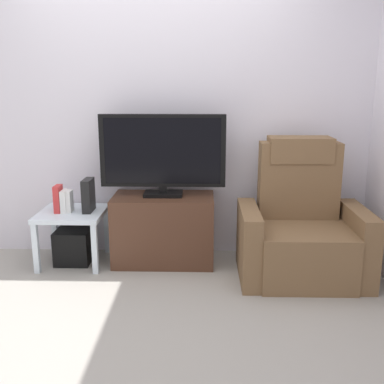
{
  "coord_description": "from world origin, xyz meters",
  "views": [
    {
      "loc": [
        0.41,
        -2.84,
        1.51
      ],
      "look_at": [
        0.33,
        0.5,
        0.7
      ],
      "focal_mm": 42.54,
      "sensor_mm": 36.0,
      "label": 1
    }
  ],
  "objects_px": {
    "side_table": "(72,219)",
    "recliner_armchair": "(301,229)",
    "book_rightmost": "(70,201)",
    "television": "(163,153)",
    "book_middle": "(65,201)",
    "game_console": "(88,195)",
    "tv_stand": "(164,229)",
    "book_leftmost": "(58,199)",
    "subwoofer_box": "(74,246)"
  },
  "relations": [
    {
      "from": "side_table",
      "to": "recliner_armchair",
      "type": "bearing_deg",
      "value": -6.02
    },
    {
      "from": "recliner_armchair",
      "to": "book_rightmost",
      "type": "bearing_deg",
      "value": 174.84
    },
    {
      "from": "recliner_armchair",
      "to": "television",
      "type": "bearing_deg",
      "value": 167.68
    },
    {
      "from": "side_table",
      "to": "book_middle",
      "type": "bearing_deg",
      "value": -156.5
    },
    {
      "from": "side_table",
      "to": "game_console",
      "type": "distance_m",
      "value": 0.25
    },
    {
      "from": "tv_stand",
      "to": "book_leftmost",
      "type": "relative_size",
      "value": 3.74
    },
    {
      "from": "recliner_armchair",
      "to": "side_table",
      "type": "bearing_deg",
      "value": 174.22
    },
    {
      "from": "subwoofer_box",
      "to": "book_leftmost",
      "type": "height_order",
      "value": "book_leftmost"
    },
    {
      "from": "book_rightmost",
      "to": "recliner_armchair",
      "type": "bearing_deg",
      "value": -5.39
    },
    {
      "from": "television",
      "to": "book_leftmost",
      "type": "xyz_separation_m",
      "value": [
        -0.87,
        -0.07,
        -0.37
      ]
    },
    {
      "from": "tv_stand",
      "to": "book_leftmost",
      "type": "distance_m",
      "value": 0.91
    },
    {
      "from": "tv_stand",
      "to": "subwoofer_box",
      "type": "relative_size",
      "value": 2.92
    },
    {
      "from": "recliner_armchair",
      "to": "game_console",
      "type": "height_order",
      "value": "recliner_armchair"
    },
    {
      "from": "recliner_armchair",
      "to": "book_leftmost",
      "type": "height_order",
      "value": "recliner_armchair"
    },
    {
      "from": "side_table",
      "to": "book_leftmost",
      "type": "relative_size",
      "value": 2.39
    },
    {
      "from": "book_rightmost",
      "to": "game_console",
      "type": "bearing_deg",
      "value": 11.18
    },
    {
      "from": "television",
      "to": "side_table",
      "type": "height_order",
      "value": "television"
    },
    {
      "from": "side_table",
      "to": "game_console",
      "type": "bearing_deg",
      "value": 3.95
    },
    {
      "from": "recliner_armchair",
      "to": "tv_stand",
      "type": "bearing_deg",
      "value": 168.6
    },
    {
      "from": "recliner_armchair",
      "to": "book_middle",
      "type": "distance_m",
      "value": 1.94
    },
    {
      "from": "subwoofer_box",
      "to": "game_console",
      "type": "distance_m",
      "value": 0.47
    },
    {
      "from": "subwoofer_box",
      "to": "book_leftmost",
      "type": "xyz_separation_m",
      "value": [
        -0.1,
        -0.02,
        0.42
      ]
    },
    {
      "from": "recliner_armchair",
      "to": "game_console",
      "type": "bearing_deg",
      "value": 173.39
    },
    {
      "from": "side_table",
      "to": "book_rightmost",
      "type": "distance_m",
      "value": 0.16
    },
    {
      "from": "television",
      "to": "book_middle",
      "type": "height_order",
      "value": "television"
    },
    {
      "from": "subwoofer_box",
      "to": "book_middle",
      "type": "bearing_deg",
      "value": -156.5
    },
    {
      "from": "book_rightmost",
      "to": "game_console",
      "type": "height_order",
      "value": "game_console"
    },
    {
      "from": "game_console",
      "to": "tv_stand",
      "type": "bearing_deg",
      "value": 1.92
    },
    {
      "from": "recliner_armchair",
      "to": "book_middle",
      "type": "height_order",
      "value": "recliner_armchair"
    },
    {
      "from": "side_table",
      "to": "book_leftmost",
      "type": "xyz_separation_m",
      "value": [
        -0.1,
        -0.02,
        0.18
      ]
    },
    {
      "from": "subwoofer_box",
      "to": "book_rightmost",
      "type": "distance_m",
      "value": 0.4
    },
    {
      "from": "game_console",
      "to": "book_rightmost",
      "type": "bearing_deg",
      "value": -168.82
    },
    {
      "from": "tv_stand",
      "to": "book_leftmost",
      "type": "height_order",
      "value": "book_leftmost"
    },
    {
      "from": "recliner_armchair",
      "to": "subwoofer_box",
      "type": "height_order",
      "value": "recliner_armchair"
    },
    {
      "from": "side_table",
      "to": "book_leftmost",
      "type": "distance_m",
      "value": 0.21
    },
    {
      "from": "recliner_armchair",
      "to": "subwoofer_box",
      "type": "relative_size",
      "value": 3.73
    },
    {
      "from": "subwoofer_box",
      "to": "book_rightmost",
      "type": "relative_size",
      "value": 1.59
    },
    {
      "from": "television",
      "to": "book_rightmost",
      "type": "distance_m",
      "value": 0.87
    },
    {
      "from": "side_table",
      "to": "book_rightmost",
      "type": "relative_size",
      "value": 2.97
    },
    {
      "from": "book_leftmost",
      "to": "book_rightmost",
      "type": "distance_m",
      "value": 0.1
    },
    {
      "from": "book_leftmost",
      "to": "book_rightmost",
      "type": "xyz_separation_m",
      "value": [
        0.09,
        0.0,
        -0.02
      ]
    },
    {
      "from": "recliner_armchair",
      "to": "book_rightmost",
      "type": "xyz_separation_m",
      "value": [
        -1.89,
        0.18,
        0.17
      ]
    },
    {
      "from": "recliner_armchair",
      "to": "book_leftmost",
      "type": "xyz_separation_m",
      "value": [
        -1.98,
        0.18,
        0.19
      ]
    },
    {
      "from": "tv_stand",
      "to": "subwoofer_box",
      "type": "distance_m",
      "value": 0.78
    },
    {
      "from": "recliner_armchair",
      "to": "side_table",
      "type": "xyz_separation_m",
      "value": [
        -1.88,
        0.2,
        0.01
      ]
    },
    {
      "from": "recliner_armchair",
      "to": "side_table",
      "type": "relative_size",
      "value": 2.0
    },
    {
      "from": "book_leftmost",
      "to": "book_middle",
      "type": "distance_m",
      "value": 0.06
    },
    {
      "from": "tv_stand",
      "to": "television",
      "type": "relative_size",
      "value": 0.81
    },
    {
      "from": "game_console",
      "to": "subwoofer_box",
      "type": "bearing_deg",
      "value": -176.05
    },
    {
      "from": "tv_stand",
      "to": "television",
      "type": "distance_m",
      "value": 0.65
    }
  ]
}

